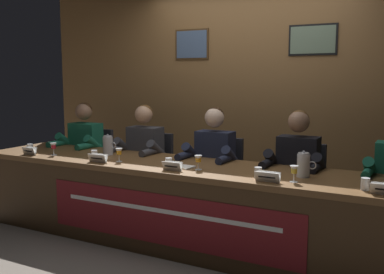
{
  "coord_description": "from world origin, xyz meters",
  "views": [
    {
      "loc": [
        1.82,
        -3.43,
        1.51
      ],
      "look_at": [
        0.0,
        0.0,
        0.99
      ],
      "focal_mm": 41.65,
      "sensor_mm": 36.0,
      "label": 1
    }
  ],
  "objects": [
    {
      "name": "juice_glass_left",
      "position": [
        -0.67,
        -0.18,
        0.82
      ],
      "size": [
        0.06,
        0.06,
        0.12
      ],
      "color": "white",
      "rests_on": "conference_table"
    },
    {
      "name": "nameplate_left",
      "position": [
        -0.81,
        -0.3,
        0.78
      ],
      "size": [
        0.19,
        0.06,
        0.08
      ],
      "color": "white",
      "rests_on": "conference_table"
    },
    {
      "name": "juice_glass_right",
      "position": [
        0.97,
        -0.22,
        0.82
      ],
      "size": [
        0.06,
        0.06,
        0.12
      ],
      "color": "white",
      "rests_on": "conference_table"
    },
    {
      "name": "water_cup_left",
      "position": [
        -0.96,
        -0.18,
        0.77
      ],
      "size": [
        0.06,
        0.06,
        0.08
      ],
      "color": "silver",
      "rests_on": "conference_table"
    },
    {
      "name": "ground_plane",
      "position": [
        0.0,
        0.0,
        0.0
      ],
      "size": [
        12.0,
        12.0,
        0.0
      ],
      "primitive_type": "plane",
      "color": "#70665B"
    },
    {
      "name": "nameplate_center",
      "position": [
        -0.03,
        -0.3,
        0.78
      ],
      "size": [
        0.17,
        0.06,
        0.08
      ],
      "color": "white",
      "rests_on": "conference_table"
    },
    {
      "name": "wall_back_panelled",
      "position": [
        0.0,
        1.41,
        1.3
      ],
      "size": [
        5.61,
        0.14,
        2.6
      ],
      "color": "brown",
      "rests_on": "ground_plane"
    },
    {
      "name": "chair_far_left",
      "position": [
        -1.64,
        0.6,
        0.43
      ],
      "size": [
        0.44,
        0.45,
        0.89
      ],
      "color": "black",
      "rests_on": "ground_plane"
    },
    {
      "name": "nameplate_right",
      "position": [
        0.8,
        -0.31,
        0.78
      ],
      "size": [
        0.19,
        0.06,
        0.08
      ],
      "color": "white",
      "rests_on": "conference_table"
    },
    {
      "name": "water_cup_far_right",
      "position": [
        1.47,
        -0.22,
        0.77
      ],
      "size": [
        0.06,
        0.06,
        0.08
      ],
      "color": "silver",
      "rests_on": "conference_table"
    },
    {
      "name": "panelist_left",
      "position": [
        -0.82,
        0.4,
        0.71
      ],
      "size": [
        0.51,
        0.48,
        1.22
      ],
      "color": "black",
      "rests_on": "ground_plane"
    },
    {
      "name": "juice_glass_center",
      "position": [
        0.15,
        -0.16,
        0.82
      ],
      "size": [
        0.06,
        0.06,
        0.12
      ],
      "color": "white",
      "rests_on": "conference_table"
    },
    {
      "name": "water_pitcher_left_side",
      "position": [
        -0.99,
        0.07,
        0.83
      ],
      "size": [
        0.15,
        0.1,
        0.21
      ],
      "color": "silver",
      "rests_on": "conference_table"
    },
    {
      "name": "chair_left",
      "position": [
        -0.82,
        0.6,
        0.43
      ],
      "size": [
        0.44,
        0.45,
        0.89
      ],
      "color": "black",
      "rests_on": "ground_plane"
    },
    {
      "name": "panelist_far_left",
      "position": [
        -1.64,
        0.4,
        0.71
      ],
      "size": [
        0.51,
        0.48,
        1.22
      ],
      "color": "black",
      "rests_on": "ground_plane"
    },
    {
      "name": "panelist_right",
      "position": [
        0.82,
        0.4,
        0.71
      ],
      "size": [
        0.51,
        0.48,
        1.22
      ],
      "color": "black",
      "rests_on": "ground_plane"
    },
    {
      "name": "conference_table",
      "position": [
        -0.0,
        -0.12,
        0.52
      ],
      "size": [
        4.41,
        0.84,
        0.74
      ],
      "color": "brown",
      "rests_on": "ground_plane"
    },
    {
      "name": "water_cup_center",
      "position": [
        -0.12,
        -0.2,
        0.77
      ],
      "size": [
        0.06,
        0.06,
        0.08
      ],
      "color": "silver",
      "rests_on": "conference_table"
    },
    {
      "name": "document_stack_center",
      "position": [
        -0.03,
        -0.14,
        0.74
      ],
      "size": [
        0.22,
        0.17,
        0.01
      ],
      "color": "white",
      "rests_on": "conference_table"
    },
    {
      "name": "water_cup_right",
      "position": [
        0.69,
        -0.22,
        0.77
      ],
      "size": [
        0.06,
        0.06,
        0.08
      ],
      "color": "silver",
      "rests_on": "conference_table"
    },
    {
      "name": "juice_glass_far_left",
      "position": [
        -1.45,
        -0.21,
        0.82
      ],
      "size": [
        0.06,
        0.06,
        0.12
      ],
      "color": "white",
      "rests_on": "conference_table"
    },
    {
      "name": "panelist_center",
      "position": [
        0.0,
        0.4,
        0.71
      ],
      "size": [
        0.51,
        0.48,
        1.22
      ],
      "color": "black",
      "rests_on": "ground_plane"
    },
    {
      "name": "chair_right",
      "position": [
        0.82,
        0.6,
        0.43
      ],
      "size": [
        0.44,
        0.45,
        0.89
      ],
      "color": "black",
      "rests_on": "ground_plane"
    },
    {
      "name": "nameplate_far_left",
      "position": [
        -1.68,
        -0.31,
        0.78
      ],
      "size": [
        0.15,
        0.06,
        0.08
      ],
      "color": "white",
      "rests_on": "conference_table"
    },
    {
      "name": "water_cup_far_left",
      "position": [
        -1.81,
        -0.18,
        0.77
      ],
      "size": [
        0.06,
        0.06,
        0.08
      ],
      "color": "silver",
      "rests_on": "conference_table"
    },
    {
      "name": "water_pitcher_right_side",
      "position": [
        0.99,
        -0.02,
        0.83
      ],
      "size": [
        0.15,
        0.1,
        0.21
      ],
      "color": "silver",
      "rests_on": "conference_table"
    },
    {
      "name": "chair_center",
      "position": [
        0.0,
        0.6,
        0.43
      ],
      "size": [
        0.44,
        0.45,
        0.89
      ],
      "color": "black",
      "rests_on": "ground_plane"
    }
  ]
}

